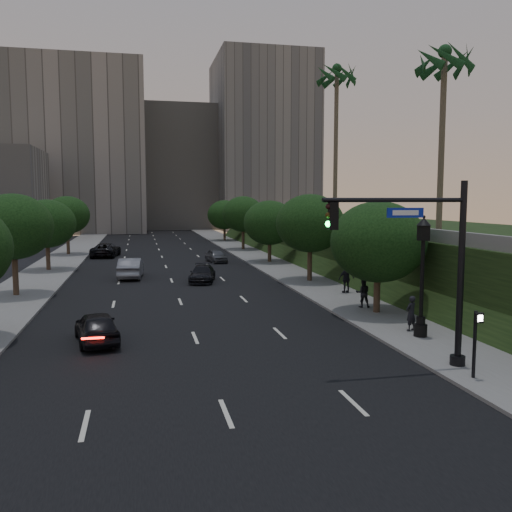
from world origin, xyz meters
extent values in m
plane|color=black|center=(0.00, 0.00, 0.00)|extent=(160.00, 160.00, 0.00)
cube|color=black|center=(0.00, 30.00, 0.01)|extent=(16.00, 140.00, 0.02)
cube|color=slate|center=(10.25, 30.00, 0.07)|extent=(4.50, 140.00, 0.15)
cube|color=slate|center=(-10.25, 30.00, 0.07)|extent=(4.50, 140.00, 0.15)
cube|color=black|center=(22.00, 28.00, 2.00)|extent=(18.00, 90.00, 4.00)
cube|color=slate|center=(13.50, 28.00, 4.35)|extent=(0.35, 90.00, 0.70)
cube|color=gray|center=(-14.00, 92.00, 16.00)|extent=(26.00, 20.00, 32.00)
cube|color=#A4A197|center=(6.00, 102.00, 13.00)|extent=(22.00, 18.00, 26.00)
cube|color=gray|center=(24.00, 96.00, 18.00)|extent=(20.00, 22.00, 36.00)
cylinder|color=#38281C|center=(10.30, 8.00, 1.43)|extent=(0.36, 0.36, 2.86)
ellipsoid|color=black|center=(10.30, 8.00, 4.03)|extent=(5.20, 5.20, 4.42)
cylinder|color=#38281C|center=(10.30, 20.00, 1.61)|extent=(0.36, 0.36, 3.21)
ellipsoid|color=black|center=(10.30, 20.00, 4.53)|extent=(5.20, 5.20, 4.42)
cylinder|color=#38281C|center=(10.30, 33.00, 1.43)|extent=(0.36, 0.36, 2.86)
ellipsoid|color=black|center=(10.30, 33.00, 4.03)|extent=(5.20, 5.20, 4.42)
cylinder|color=#38281C|center=(10.30, 47.00, 1.61)|extent=(0.36, 0.36, 3.21)
ellipsoid|color=black|center=(10.30, 47.00, 4.53)|extent=(5.20, 5.20, 4.42)
cylinder|color=#38281C|center=(10.30, 62.00, 1.43)|extent=(0.36, 0.36, 2.86)
ellipsoid|color=black|center=(10.30, 62.00, 4.03)|extent=(5.20, 5.20, 4.42)
cylinder|color=#38281C|center=(-10.30, 18.00, 1.63)|extent=(0.36, 0.36, 3.26)
ellipsoid|color=black|center=(-10.30, 18.00, 4.59)|extent=(5.00, 5.00, 4.25)
cylinder|color=#38281C|center=(-10.30, 31.00, 1.50)|extent=(0.36, 0.36, 2.99)
ellipsoid|color=black|center=(-10.30, 31.00, 4.22)|extent=(5.00, 5.00, 4.25)
cylinder|color=#38281C|center=(-10.30, 45.00, 1.63)|extent=(0.36, 0.36, 3.26)
ellipsoid|color=black|center=(-10.30, 45.00, 4.59)|extent=(5.00, 5.00, 4.25)
cylinder|color=#4C4233|center=(17.50, 14.00, 10.00)|extent=(0.40, 0.40, 12.00)
cylinder|color=#4C4233|center=(16.00, 30.00, 11.25)|extent=(0.40, 0.40, 14.50)
cylinder|color=black|center=(9.16, -1.56, 3.50)|extent=(0.24, 0.24, 7.00)
cylinder|color=black|center=(9.16, -1.56, 0.25)|extent=(0.56, 0.56, 0.50)
cylinder|color=black|center=(6.46, -1.56, 6.30)|extent=(5.40, 0.16, 0.16)
cube|color=black|center=(4.16, -1.56, 5.75)|extent=(0.32, 0.22, 0.95)
sphere|color=black|center=(3.98, -1.56, 6.08)|extent=(0.20, 0.20, 0.20)
sphere|color=#3F2B0A|center=(3.98, -1.56, 5.78)|extent=(0.20, 0.20, 0.20)
sphere|color=#19F24C|center=(3.98, -1.56, 5.48)|extent=(0.20, 0.20, 0.20)
cube|color=#0C22A8|center=(6.86, -1.56, 5.85)|extent=(1.40, 0.05, 0.35)
cylinder|color=black|center=(9.97, 2.64, 0.35)|extent=(0.60, 0.60, 0.70)
cylinder|color=black|center=(9.97, 2.64, 0.85)|extent=(0.40, 0.40, 0.40)
cylinder|color=black|center=(9.97, 2.64, 2.80)|extent=(0.18, 0.18, 3.60)
cube|color=black|center=(9.97, 2.64, 4.85)|extent=(0.42, 0.42, 0.70)
cone|color=black|center=(9.97, 2.64, 5.35)|extent=(0.64, 0.64, 0.35)
sphere|color=black|center=(9.97, 2.64, 5.55)|extent=(0.14, 0.14, 0.14)
cylinder|color=black|center=(8.87, -2.97, 1.25)|extent=(0.12, 0.12, 2.50)
cube|color=black|center=(8.87, -3.15, 2.30)|extent=(0.30, 0.14, 0.35)
cube|color=white|center=(8.87, -3.23, 2.30)|extent=(0.18, 0.02, 0.22)
imported|color=black|center=(-4.31, 5.10, 0.71)|extent=(2.41, 4.41, 1.42)
imported|color=slate|center=(-3.11, 25.17, 0.82)|extent=(2.10, 5.11, 1.65)
imported|color=black|center=(-6.04, 42.43, 0.77)|extent=(3.34, 5.86, 1.54)
imported|color=black|center=(2.29, 21.88, 0.64)|extent=(2.68, 4.66, 1.27)
imported|color=#4E5055|center=(5.17, 34.73, 0.66)|extent=(2.15, 4.05, 1.31)
imported|color=black|center=(10.07, 3.73, 0.98)|extent=(0.71, 0.60, 1.66)
imported|color=black|center=(10.08, 9.39, 0.99)|extent=(0.95, 0.82, 1.68)
imported|color=black|center=(10.97, 14.16, 1.10)|extent=(1.16, 0.59, 1.91)
camera|label=1|loc=(-2.39, -19.26, 6.31)|focal=38.00mm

